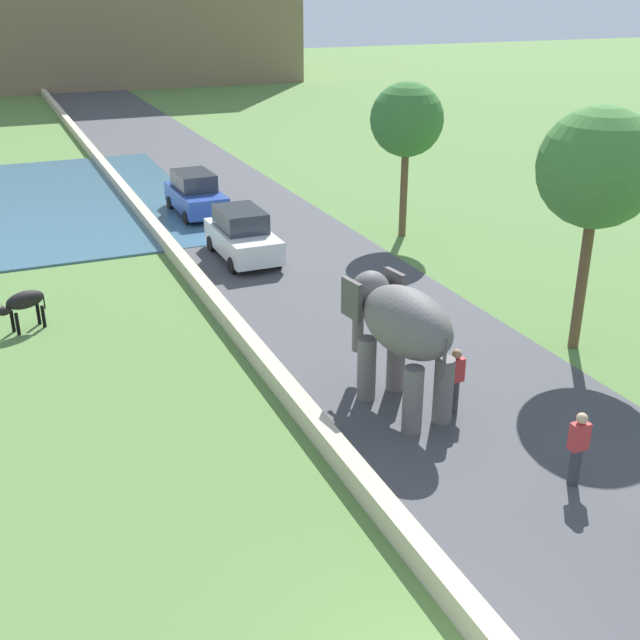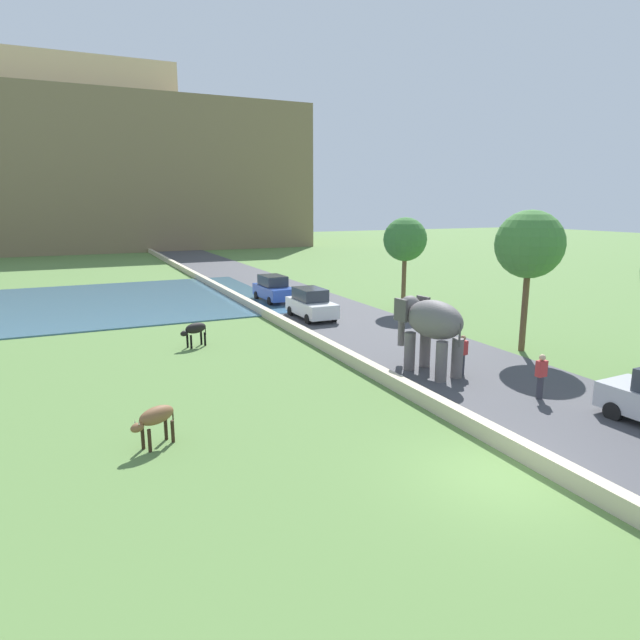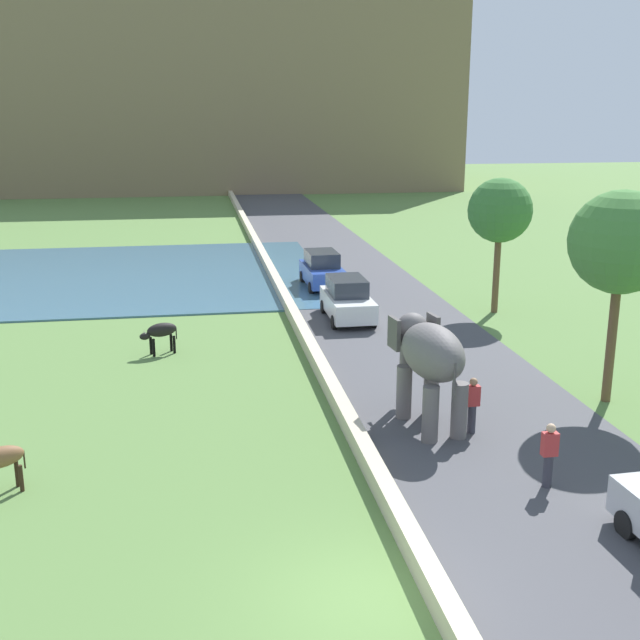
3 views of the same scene
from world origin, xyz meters
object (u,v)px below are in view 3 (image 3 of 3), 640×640
Objects in this scene: elephant at (429,357)px; person_trailing at (549,454)px; cow_black at (160,332)px; car_white at (347,300)px; car_blue at (322,270)px; person_beside_elephant at (472,405)px.

elephant is 2.18× the size of person_trailing.
person_trailing reaches higher than cow_black.
person_trailing is 15.70m from car_white.
cow_black is at bearing 133.11° from elephant.
elephant reaches higher than car_white.
person_beside_elephant is at bearing -86.94° from car_blue.
elephant is at bearing -90.09° from car_blue.
person_trailing is at bearing -67.74° from elephant.
person_beside_elephant is 0.40× the size of car_blue.
car_blue is (-0.00, 6.32, 0.00)m from car_white.
person_beside_elephant is 0.41× the size of car_white.
car_white reaches higher than person_trailing.
car_white reaches higher than person_beside_elephant.
car_white is 6.32m from car_blue.
car_white and car_blue have the same top height.
elephant is at bearing -46.89° from cow_black.
person_beside_elephant is at bearing 101.09° from person_trailing.
elephant reaches higher than car_blue.
elephant reaches higher than cow_black.
elephant reaches higher than person_beside_elephant.
car_blue is at bearing 89.91° from elephant.
person_trailing is (0.65, -3.31, 0.00)m from person_beside_elephant.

